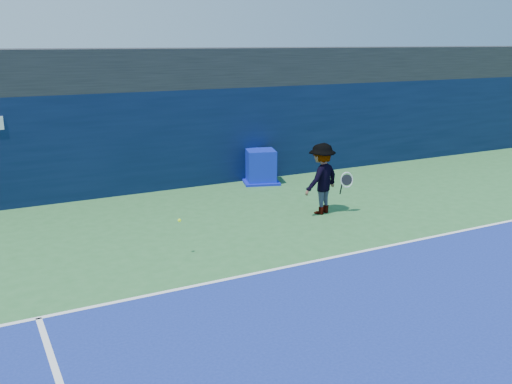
% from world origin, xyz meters
% --- Properties ---
extents(ground, '(80.00, 80.00, 0.00)m').
position_xyz_m(ground, '(0.00, 0.00, 0.00)').
color(ground, '#2F6834').
rests_on(ground, ground).
extents(baseline, '(24.00, 0.10, 0.01)m').
position_xyz_m(baseline, '(0.00, 3.00, 0.01)').
color(baseline, white).
rests_on(baseline, ground).
extents(stadium_band, '(36.00, 3.00, 1.20)m').
position_xyz_m(stadium_band, '(0.00, 11.50, 3.60)').
color(stadium_band, black).
rests_on(stadium_band, back_wall_assembly).
extents(back_wall_assembly, '(36.00, 1.03, 3.00)m').
position_xyz_m(back_wall_assembly, '(-0.00, 10.50, 1.50)').
color(back_wall_assembly, '#091533').
rests_on(back_wall_assembly, ground).
extents(equipment_cart, '(1.40, 1.40, 1.07)m').
position_xyz_m(equipment_cart, '(2.63, 9.55, 0.49)').
color(equipment_cart, '#0C1BA8').
rests_on(equipment_cart, ground).
extents(tennis_player, '(1.45, 1.07, 1.87)m').
position_xyz_m(tennis_player, '(2.45, 5.83, 0.93)').
color(tennis_player, silver).
rests_on(tennis_player, ground).
extents(tennis_ball, '(0.07, 0.07, 0.07)m').
position_xyz_m(tennis_ball, '(-1.92, 4.65, 0.77)').
color(tennis_ball, '#C6F41B').
rests_on(tennis_ball, ground).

